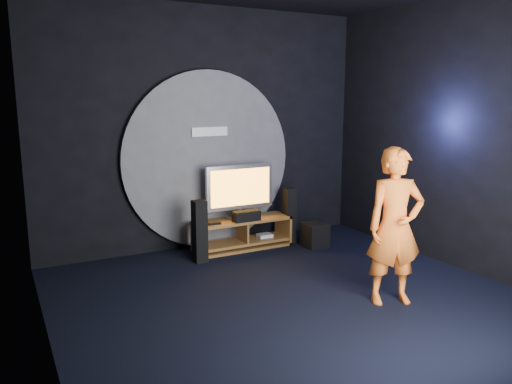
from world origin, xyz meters
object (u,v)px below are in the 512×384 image
tower_speaker_left (200,232)px  tower_speaker_right (289,215)px  subwoofer (315,235)px  media_console (243,235)px  tv (240,189)px  player (395,227)px

tower_speaker_left → tower_speaker_right: (1.56, 0.23, 0.00)m
tower_speaker_left → subwoofer: tower_speaker_left is taller
media_console → tv: 0.69m
tv → tower_speaker_right: 0.91m
tower_speaker_right → subwoofer: 0.51m
tower_speaker_left → tower_speaker_right: bearing=8.5°
subwoofer → player: bearing=-101.4°
tower_speaker_right → subwoofer: size_ratio=2.35×
tower_speaker_right → player: 2.52m
player → tv: bearing=122.1°
tv → media_console: bearing=-84.2°
media_console → player: player is taller
tower_speaker_right → tower_speaker_left: bearing=-171.5°
tv → player: player is taller
tower_speaker_left → player: bearing=-58.8°
subwoofer → tv: bearing=153.4°
tower_speaker_right → player: bearing=-94.6°
subwoofer → player: (-0.42, -2.09, 0.67)m
media_console → tower_speaker_right: bearing=-3.5°
subwoofer → media_console: bearing=156.4°
media_console → player: size_ratio=0.85×
tower_speaker_left → player: size_ratio=0.50×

